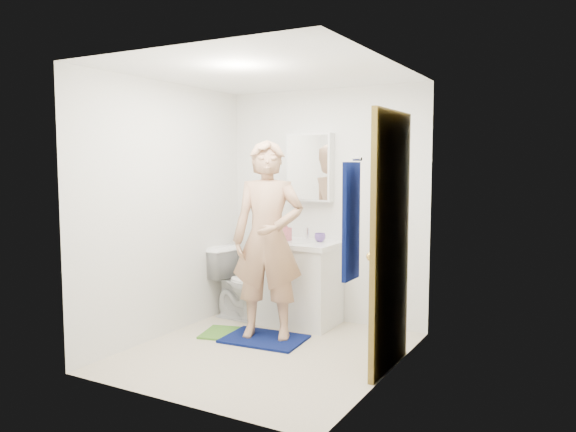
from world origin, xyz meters
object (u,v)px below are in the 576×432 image
object	(u,v)px
medicine_cabinet	(310,167)
towel	(351,221)
toilet	(245,284)
soap_dispenser	(286,231)
man	(268,240)
toothbrush_cup	(320,237)
vanity_cabinet	(300,285)

from	to	relation	value
medicine_cabinet	towel	world-z (taller)	medicine_cabinet
toilet	soap_dispenser	distance (m)	0.73
toilet	man	xyz separation A→B (m)	(0.56, -0.46, 0.56)
toilet	man	bearing A→B (deg)	-125.64
towel	toothbrush_cup	world-z (taller)	towel
medicine_cabinet	soap_dispenser	size ratio (longest dim) A/B	3.46
toilet	toothbrush_cup	xyz separation A→B (m)	(0.78, 0.21, 0.52)
towel	toothbrush_cup	xyz separation A→B (m)	(-0.99, 1.57, -0.36)
toothbrush_cup	man	distance (m)	0.70
man	towel	bearing A→B (deg)	-55.68
towel	toothbrush_cup	bearing A→B (deg)	122.31
medicine_cabinet	soap_dispenser	bearing A→B (deg)	-118.04
vanity_cabinet	soap_dispenser	size ratio (longest dim) A/B	3.96
medicine_cabinet	toothbrush_cup	bearing A→B (deg)	-37.28
vanity_cabinet	man	size ratio (longest dim) A/B	0.44
toilet	man	size ratio (longest dim) A/B	0.41
vanity_cabinet	medicine_cabinet	distance (m)	1.22
man	soap_dispenser	bearing A→B (deg)	83.21
soap_dispenser	toothbrush_cup	world-z (taller)	soap_dispenser
toilet	man	world-z (taller)	man
toilet	soap_dispenser	bearing A→B (deg)	-75.28
toilet	towel	bearing A→B (deg)	-124.09
towel	toilet	world-z (taller)	towel
toothbrush_cup	soap_dispenser	bearing A→B (deg)	-160.33
vanity_cabinet	medicine_cabinet	xyz separation A→B (m)	(0.00, 0.22, 1.20)
vanity_cabinet	toilet	distance (m)	0.60
towel	soap_dispenser	xyz separation A→B (m)	(-1.32, 1.45, -0.30)
vanity_cabinet	man	xyz separation A→B (m)	(-0.02, -0.59, 0.54)
medicine_cabinet	soap_dispenser	xyz separation A→B (m)	(-0.14, -0.26, -0.65)
towel	toilet	bearing A→B (deg)	142.47
towel	soap_dispenser	world-z (taller)	towel
toothbrush_cup	man	xyz separation A→B (m)	(-0.21, -0.67, 0.04)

